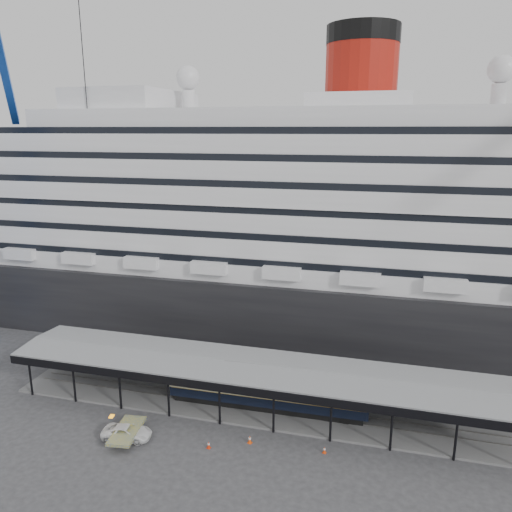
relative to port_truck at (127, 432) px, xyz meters
name	(u,v)px	position (x,y,z in m)	size (l,w,h in m)	color
ground	(244,433)	(11.04, 3.91, -0.69)	(200.00, 200.00, 0.00)	#353537
cruise_ship	(302,208)	(11.09, 35.91, 17.66)	(130.00, 30.00, 43.90)	black
platform_canopy	(256,388)	(11.04, 8.91, 1.68)	(56.00, 9.18, 5.30)	slate
port_truck	(127,432)	(0.00, 0.00, 0.00)	(2.28, 4.94, 1.37)	white
pullman_carriage	(267,388)	(12.29, 8.91, 1.93)	(21.96, 3.19, 21.52)	black
traffic_cone_left	(250,439)	(12.08, 2.45, -0.28)	(0.52, 0.52, 0.81)	#EF4A0D
traffic_cone_mid	(209,445)	(8.43, 0.63, -0.32)	(0.45, 0.45, 0.73)	red
traffic_cone_right	(324,450)	(19.41, 2.78, -0.36)	(0.41, 0.41, 0.67)	#E83F0C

